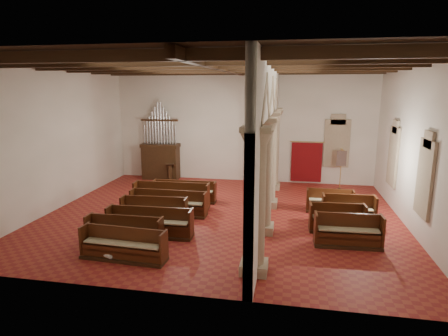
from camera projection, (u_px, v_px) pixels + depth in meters
floor at (221, 215)px, 15.10m from camera, size 14.00×14.00×0.00m
ceiling at (221, 61)px, 13.83m from camera, size 14.00×14.00×0.00m
wall_back at (242, 126)px, 20.23m from camera, size 14.00×0.02×6.00m
wall_front at (172, 177)px, 8.70m from camera, size 14.00×0.02×6.00m
wall_left at (58, 137)px, 15.71m from camera, size 0.02×12.00×6.00m
wall_right at (415, 147)px, 13.22m from camera, size 0.02×12.00×6.00m
ceiling_beams at (221, 66)px, 13.87m from camera, size 13.80×11.80×0.30m
arcade at (268, 128)px, 14.03m from camera, size 0.90×11.90×6.00m
window_right_a at (426, 179)px, 11.95m from camera, size 0.03×1.00×2.20m
window_right_b at (394, 156)px, 15.80m from camera, size 0.03×1.00×2.20m
window_back at (337, 143)px, 19.50m from camera, size 1.00×0.03×2.20m
pipe_organ at (161, 155)px, 20.89m from camera, size 2.10×0.85×4.40m
lectern at (171, 174)px, 20.39m from camera, size 0.48×0.50×1.06m
dossal_curtain at (306, 162)px, 19.92m from camera, size 1.80×0.07×2.17m
processional_banner at (340, 175)px, 18.74m from camera, size 0.49×0.62×2.14m
hymnal_box_a at (143, 250)px, 11.32m from camera, size 0.30×0.25×0.28m
hymnal_box_b at (179, 225)px, 13.24m from camera, size 0.41×0.37×0.34m
hymnal_box_c at (195, 206)px, 15.44m from camera, size 0.33×0.29×0.29m
tube_heater_a at (145, 258)px, 10.97m from camera, size 0.97×0.14×0.10m
tube_heater_b at (99, 253)px, 11.31m from camera, size 1.08×0.57×0.11m
nave_pew_0 at (124, 249)px, 11.17m from camera, size 2.68×0.79×0.97m
nave_pew_1 at (125, 235)px, 12.22m from camera, size 2.55×0.67×0.96m
nave_pew_2 at (150, 227)px, 12.95m from camera, size 3.03×0.75×1.01m
nave_pew_3 at (154, 213)px, 14.34m from camera, size 2.58×0.78×0.96m
nave_pew_4 at (169, 207)px, 15.11m from camera, size 3.13×0.68×1.00m
nave_pew_5 at (172, 200)px, 15.96m from camera, size 3.26×0.85×1.10m
nave_pew_6 at (184, 195)px, 16.88m from camera, size 2.88×0.74×0.95m
aisle_pew_0 at (348, 235)px, 12.12m from camera, size 2.16×0.78×1.06m
aisle_pew_1 at (337, 222)px, 13.35m from camera, size 1.97×0.77×1.01m
aisle_pew_2 at (348, 214)px, 14.12m from camera, size 1.97×0.78×1.10m
aisle_pew_3 at (330, 204)px, 15.45m from camera, size 1.90×0.66×0.95m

